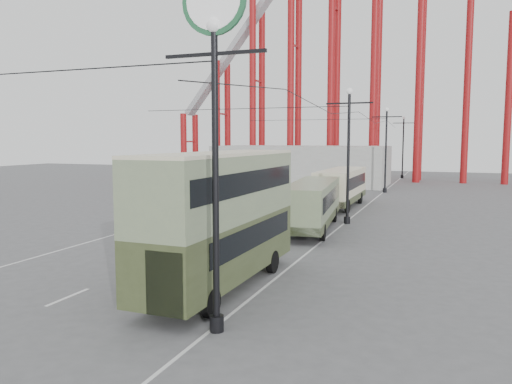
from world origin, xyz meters
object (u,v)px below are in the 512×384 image
at_px(single_decker_cream, 341,186).
at_px(pedestrian, 206,229).
at_px(double_decker_bus, 221,213).
at_px(single_decker_green, 313,203).
at_px(lamp_post_near, 215,69).

distance_m(single_decker_cream, pedestrian, 18.80).
relative_size(double_decker_bus, pedestrian, 5.34).
bearing_deg(pedestrian, single_decker_green, -146.47).
distance_m(single_decker_green, pedestrian, 8.20).
bearing_deg(single_decker_green, lamp_post_near, -91.16).
bearing_deg(single_decker_cream, lamp_post_near, -85.98).
xyz_separation_m(lamp_post_near, double_decker_bus, (-1.78, 4.19, -4.86)).
height_order(single_decker_cream, pedestrian, single_decker_cream).
bearing_deg(single_decker_cream, single_decker_green, -88.02).
distance_m(single_decker_green, single_decker_cream, 11.41).
xyz_separation_m(single_decker_green, single_decker_cream, (-0.42, 11.40, 0.10)).
relative_size(lamp_post_near, single_decker_cream, 1.03).
height_order(lamp_post_near, double_decker_bus, lamp_post_near).
bearing_deg(double_decker_bus, pedestrian, 121.70).
bearing_deg(lamp_post_near, single_decker_cream, 94.17).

